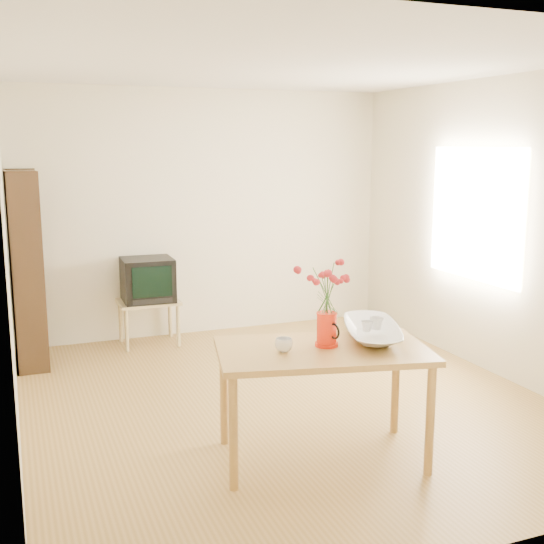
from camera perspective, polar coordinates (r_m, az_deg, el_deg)
name	(u,v)px	position (r m, az deg, el deg)	size (l,w,h in m)	color
room	(290,240)	(5.24, 1.47, 2.71)	(4.50, 4.50, 4.50)	olive
table	(323,361)	(4.39, 4.25, -7.45)	(1.47, 1.03, 0.75)	olive
tv_stand	(149,307)	(7.06, -10.29, -2.94)	(0.60, 0.45, 0.46)	tan
bookshelf	(27,275)	(6.64, -19.80, -0.27)	(0.28, 0.70, 1.80)	black
pitcher	(327,331)	(4.38, 4.59, -4.91)	(0.15, 0.22, 0.23)	red
flowers	(327,286)	(4.31, 4.65, -1.19)	(0.26, 0.26, 0.36)	#C22D37
mug	(284,345)	(4.27, 0.99, -6.12)	(0.11, 0.11, 0.09)	white
bowl	(373,301)	(4.57, 8.43, -2.43)	(0.53, 0.53, 0.50)	white
teacup_a	(367,309)	(4.56, 7.97, -3.10)	(0.07, 0.07, 0.06)	white
teacup_b	(377,307)	(4.62, 8.78, -2.88)	(0.08, 0.08, 0.07)	white
television	(147,279)	(7.01, -10.39, -0.56)	(0.51, 0.48, 0.44)	black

